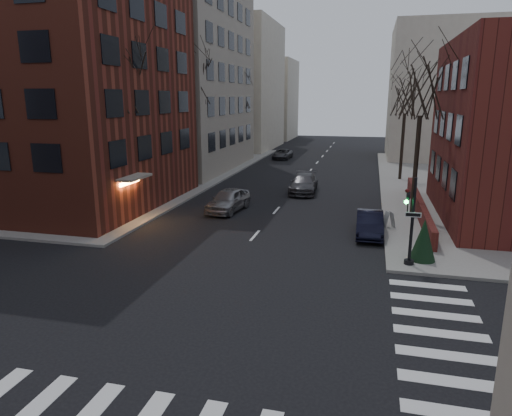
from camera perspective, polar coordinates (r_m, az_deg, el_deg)
The scene contains 22 objects.
ground at distance 15.16m, azimuth -11.83°, elevation -16.53°, with size 160.00×160.00×0.00m, color black.
sidewalk_far_left at distance 54.94m, azimuth -25.78°, elevation 4.55°, with size 44.00×44.00×0.15m, color gray.
building_left_brick at distance 35.47m, azimuth -24.11°, elevation 14.92°, with size 15.00×15.00×18.00m, color maroon.
building_left_tan at distance 51.54m, azimuth -13.42°, elevation 20.57°, with size 18.00×18.00×28.00m, color gray.
low_wall_right at distance 31.62m, azimuth 19.70°, elevation 0.30°, with size 0.35×16.00×1.00m, color #591F19.
building_distant_la at distance 69.92m, azimuth -3.53°, elevation 14.90°, with size 14.00×16.00×18.00m, color beige.
building_distant_ra at distance 62.33m, azimuth 23.00°, elevation 13.10°, with size 14.00×14.00×16.00m, color beige.
building_distant_lb at distance 85.81m, azimuth 1.31°, elevation 13.37°, with size 10.00×12.00×14.00m, color beige.
traffic_signal at distance 21.52m, azimuth 18.73°, elevation -2.25°, with size 0.76×0.44×4.00m.
tree_left_a at distance 29.65m, azimuth -16.45°, elevation 14.96°, with size 4.18×4.18×10.26m.
tree_left_b at distance 40.50m, azimuth -7.65°, elevation 15.54°, with size 4.40×4.40×10.80m.
tree_left_c at distance 53.76m, azimuth -1.97°, elevation 14.24°, with size 3.96×3.96×9.72m.
tree_right_a at distance 29.81m, azimuth 20.07°, elevation 13.83°, with size 3.96×3.96×9.72m.
tree_right_b at distance 43.77m, azimuth 18.23°, elevation 13.11°, with size 3.74×3.74×9.18m.
streetlamp_near at distance 36.70m, azimuth -8.85°, elevation 8.38°, with size 0.36×0.36×6.28m.
streetlamp_far at distance 55.63m, azimuth -0.76°, elevation 10.32°, with size 0.36×0.36×6.28m.
parked_sedan at distance 26.18m, azimuth 14.01°, elevation -1.93°, with size 1.43×4.11×1.35m, color black.
car_lane_silver at distance 30.87m, azimuth -3.49°, elevation 1.01°, with size 1.82×4.53×1.54m, color gray.
car_lane_gray at distance 37.07m, azimuth 5.97°, elevation 3.05°, with size 2.06×5.06×1.47m, color #3E3D42.
car_lane_far at distance 57.43m, azimuth 3.33°, elevation 6.76°, with size 1.99×4.31×1.20m, color #3D3D42.
sandwich_board at distance 27.71m, azimuth 16.30°, elevation -1.35°, with size 0.41×0.58×0.93m, color silver.
evergreen_shrub at distance 22.48m, azimuth 20.21°, elevation -3.75°, with size 1.18×1.18×1.97m, color black.
Camera 1 is at (6.00, -11.68, 7.57)m, focal length 32.00 mm.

